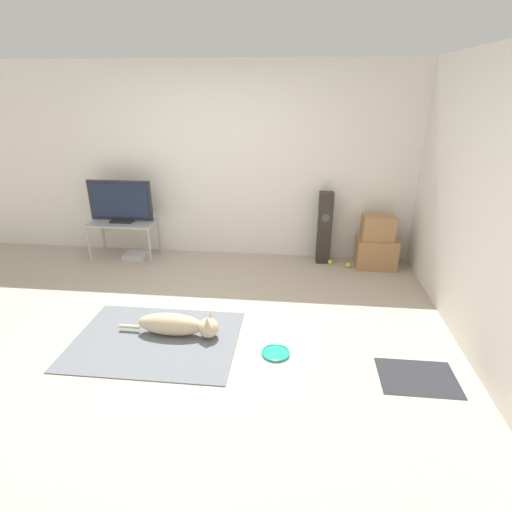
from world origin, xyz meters
TOP-DOWN VIEW (x-y plane):
  - ground_plane at (0.00, 0.00)m, footprint 12.00×12.00m
  - wall_back at (0.00, 2.10)m, footprint 8.00×0.06m
  - wall_right at (2.60, 0.00)m, footprint 0.06×8.00m
  - area_rug at (-0.25, -0.18)m, footprint 1.54×1.13m
  - dog at (-0.05, -0.08)m, footprint 0.99×0.21m
  - frisbee at (0.89, -0.27)m, footprint 0.26×0.26m
  - cardboard_box_lower at (2.09, 1.79)m, footprint 0.51×0.36m
  - cardboard_box_upper at (2.08, 1.78)m, footprint 0.40×0.28m
  - floor_speaker at (1.40, 1.89)m, footprint 0.19×0.19m
  - tv_stand at (-1.32, 1.73)m, footprint 0.90×0.48m
  - tv at (-1.32, 1.73)m, footprint 0.86×0.20m
  - tennis_ball_by_boxes at (1.74, 1.72)m, footprint 0.07×0.07m
  - tennis_ball_near_speaker at (1.51, 1.79)m, footprint 0.07×0.07m
  - game_console at (-1.19, 1.72)m, footprint 0.31×0.26m
  - door_mat at (2.07, -0.47)m, footprint 0.63×0.46m

SIDE VIEW (x-z plane):
  - ground_plane at x=0.00m, z-range 0.00..0.00m
  - door_mat at x=2.07m, z-range 0.00..0.01m
  - area_rug at x=-0.25m, z-range 0.00..0.01m
  - frisbee at x=0.89m, z-range 0.00..0.03m
  - tennis_ball_by_boxes at x=1.74m, z-range 0.00..0.07m
  - tennis_ball_near_speaker at x=1.51m, z-range 0.00..0.07m
  - game_console at x=-1.19m, z-range 0.00..0.08m
  - dog at x=-0.05m, z-range -0.01..0.25m
  - cardboard_box_lower at x=2.09m, z-range 0.00..0.40m
  - tv_stand at x=-1.32m, z-range 0.19..0.73m
  - floor_speaker at x=1.40m, z-range 0.00..0.97m
  - cardboard_box_upper at x=2.08m, z-range 0.40..0.71m
  - tv at x=-1.32m, z-range 0.53..1.09m
  - wall_back at x=0.00m, z-range 0.00..2.55m
  - wall_right at x=2.60m, z-range 0.00..2.55m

